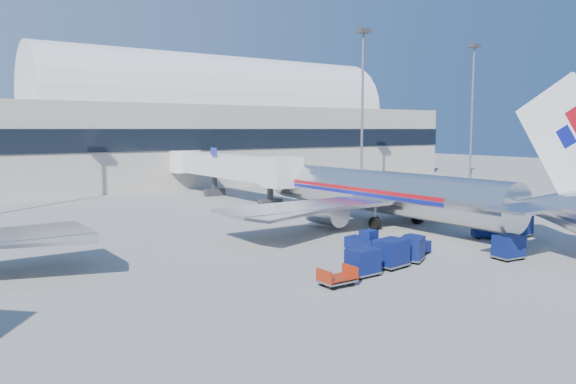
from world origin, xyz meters
TOP-DOWN VIEW (x-y plane):
  - ground at (0.00, 0.00)m, footprint 260.00×260.00m
  - airliner_main at (10.00, 4.51)m, footprint 32.00×37.26m
  - jetbridge_near at (7.60, 30.81)m, footprint 4.40×27.50m
  - mast_east at (30.00, 30.00)m, footprint 2.00×1.20m
  - mast_far_east at (55.00, 30.00)m, footprint 2.00×1.20m
  - barrier_near at (18.00, 2.00)m, footprint 3.00×0.55m
  - barrier_mid at (21.30, 2.00)m, footprint 3.00×0.55m
  - barrier_far at (24.60, 2.00)m, footprint 3.00×0.55m
  - tug_lead at (2.93, -5.05)m, footprint 2.39×1.54m
  - tug_right at (11.85, -4.15)m, footprint 2.34×2.10m
  - tug_left at (0.84, -2.21)m, footprint 1.56×2.55m
  - cart_train_a at (1.32, -6.23)m, footprint 2.27×2.11m
  - cart_train_b at (-0.96, -6.63)m, footprint 2.22×1.82m
  - cart_train_c at (-3.72, -7.09)m, footprint 1.87×1.45m
  - cart_solo_near at (6.91, -9.45)m, footprint 1.97×1.60m
  - cart_solo_far at (14.53, -5.35)m, footprint 2.06×1.65m
  - cart_open_red at (-6.27, -7.85)m, footprint 1.92×1.35m

SIDE VIEW (x-z plane):
  - ground at x=0.00m, z-range 0.00..0.00m
  - cart_open_red at x=-6.27m, z-range 0.11..0.63m
  - barrier_near at x=18.00m, z-range 0.00..0.90m
  - barrier_mid at x=21.30m, z-range 0.00..0.90m
  - barrier_far at x=24.60m, z-range 0.00..0.90m
  - tug_right at x=11.85m, z-range -0.06..1.32m
  - tug_lead at x=2.93m, z-range -0.06..1.38m
  - tug_left at x=0.84m, z-range -0.07..1.49m
  - cart_train_c at x=-3.72m, z-range 0.05..1.66m
  - cart_train_a at x=1.32m, z-range 0.05..1.66m
  - cart_solo_near at x=6.91m, z-range 0.05..1.66m
  - cart_solo_far at x=14.53m, z-range 0.06..1.76m
  - cart_train_b at x=-0.96m, z-range 0.06..1.84m
  - airliner_main at x=10.00m, z-range -3.11..8.96m
  - jetbridge_near at x=7.60m, z-range 0.80..7.05m
  - mast_east at x=30.00m, z-range 3.49..26.09m
  - mast_far_east at x=55.00m, z-range 3.49..26.09m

